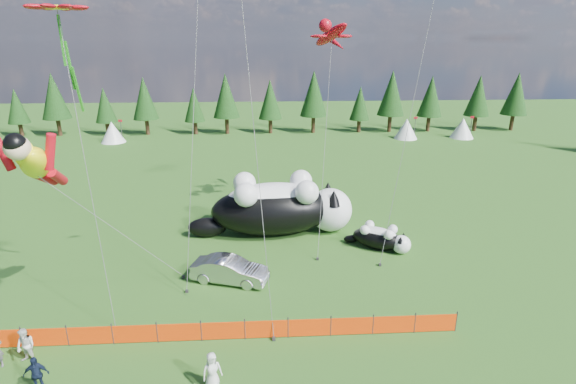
{
  "coord_description": "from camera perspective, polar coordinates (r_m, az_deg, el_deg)",
  "views": [
    {
      "loc": [
        1.95,
        -20.63,
        13.26
      ],
      "look_at": [
        3.41,
        4.0,
        4.8
      ],
      "focal_mm": 28.0,
      "sensor_mm": 36.0,
      "label": 1
    }
  ],
  "objects": [
    {
      "name": "ground",
      "position": [
        24.6,
        -7.63,
        -13.88
      ],
      "size": [
        160.0,
        160.0,
        0.0
      ],
      "primitive_type": "plane",
      "color": "#103309",
      "rests_on": "ground"
    },
    {
      "name": "safety_fence",
      "position": [
        21.85,
        -8.24,
        -17.03
      ],
      "size": [
        22.06,
        0.06,
        1.1
      ],
      "color": "#262626",
      "rests_on": "ground"
    },
    {
      "name": "tree_line",
      "position": [
        66.31,
        -5.14,
        10.82
      ],
      "size": [
        90.0,
        4.0,
        8.0
      ],
      "primitive_type": null,
      "color": "black",
      "rests_on": "ground"
    },
    {
      "name": "festival_tents",
      "position": [
        62.44,
        5.05,
        7.9
      ],
      "size": [
        50.0,
        3.2,
        2.8
      ],
      "primitive_type": null,
      "color": "white",
      "rests_on": "ground"
    },
    {
      "name": "cat_large",
      "position": [
        31.76,
        -0.94,
        -1.81
      ],
      "size": [
        11.75,
        4.71,
        4.24
      ],
      "rotation": [
        0.0,
        0.0,
        0.07
      ],
      "color": "black",
      "rests_on": "ground"
    },
    {
      "name": "cat_small",
      "position": [
        30.43,
        11.68,
        -5.71
      ],
      "size": [
        4.11,
        3.15,
        1.65
      ],
      "rotation": [
        0.0,
        0.0,
        -0.55
      ],
      "color": "black",
      "rests_on": "ground"
    },
    {
      "name": "car",
      "position": [
        26.22,
        -7.41,
        -9.81
      ],
      "size": [
        4.66,
        2.75,
        1.45
      ],
      "primitive_type": "imported",
      "rotation": [
        0.0,
        0.0,
        1.28
      ],
      "color": "#B9B8BE",
      "rests_on": "ground"
    },
    {
      "name": "spectator_b",
      "position": [
        23.11,
        -30.34,
        -16.57
      ],
      "size": [
        0.92,
        0.72,
        1.65
      ],
      "primitive_type": "imported",
      "rotation": [
        0.0,
        0.0,
        -0.35
      ],
      "color": "silver",
      "rests_on": "ground"
    },
    {
      "name": "spectator_c",
      "position": [
        21.37,
        -29.35,
        -19.55
      ],
      "size": [
        1.0,
        0.61,
        1.6
      ],
      "primitive_type": "imported",
      "rotation": [
        0.0,
        0.0,
        0.15
      ],
      "color": "#121B33",
      "rests_on": "ground"
    },
    {
      "name": "spectator_e",
      "position": [
        19.36,
        -9.62,
        -21.46
      ],
      "size": [
        0.92,
        0.77,
        1.6
      ],
      "primitive_type": "imported",
      "rotation": [
        0.0,
        0.0,
        0.39
      ],
      "color": "silver",
      "rests_on": "ground"
    },
    {
      "name": "superhero_kite",
      "position": [
        23.16,
        -29.44,
        3.22
      ],
      "size": [
        8.15,
        6.12,
        10.95
      ],
      "color": "#FFF10D",
      "rests_on": "ground"
    },
    {
      "name": "gecko_kite",
      "position": [
        33.52,
        5.47,
        19.24
      ],
      "size": [
        4.83,
        11.12,
        15.6
      ],
      "color": "#B70917",
      "rests_on": "ground"
    },
    {
      "name": "flower_kite",
      "position": [
        23.71,
        -27.24,
        19.7
      ],
      "size": [
        3.6,
        5.15,
        14.91
      ],
      "color": "#B70917",
      "rests_on": "ground"
    }
  ]
}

